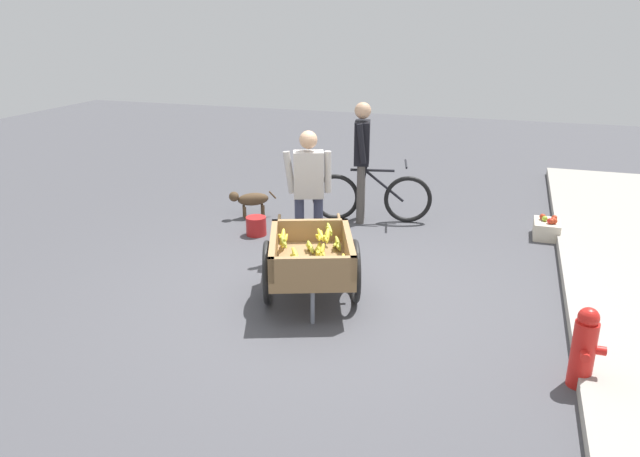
{
  "coord_description": "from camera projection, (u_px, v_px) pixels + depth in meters",
  "views": [
    {
      "loc": [
        5.32,
        1.66,
        2.72
      ],
      "look_at": [
        0.07,
        -0.04,
        0.75
      ],
      "focal_mm": 33.5,
      "sensor_mm": 36.0,
      "label": 1
    }
  ],
  "objects": [
    {
      "name": "bicycle",
      "position": [
        372.0,
        197.0,
        8.27
      ],
      "size": [
        0.52,
        1.64,
        0.85
      ],
      "color": "black",
      "rests_on": "ground"
    },
    {
      "name": "ground_plane",
      "position": [
        326.0,
        295.0,
        6.16
      ],
      "size": [
        24.0,
        24.0,
        0.0
      ],
      "primitive_type": "plane",
      "color": "#47474C"
    },
    {
      "name": "apple_crate",
      "position": [
        547.0,
        228.0,
        7.72
      ],
      "size": [
        0.44,
        0.32,
        0.3
      ],
      "color": "beige",
      "rests_on": "ground"
    },
    {
      "name": "fruit_cart",
      "position": [
        311.0,
        260.0,
        5.9
      ],
      "size": [
        1.81,
        1.28,
        0.73
      ],
      "color": "#937047",
      "rests_on": "ground"
    },
    {
      "name": "cyclist_person",
      "position": [
        362.0,
        151.0,
        8.07
      ],
      "size": [
        0.51,
        0.27,
        1.65
      ],
      "color": "#4C4742",
      "rests_on": "ground"
    },
    {
      "name": "fire_hydrant",
      "position": [
        584.0,
        348.0,
        4.55
      ],
      "size": [
        0.25,
        0.25,
        0.67
      ],
      "color": "red",
      "rests_on": "ground"
    },
    {
      "name": "vendor_person",
      "position": [
        309.0,
        185.0,
        6.82
      ],
      "size": [
        0.3,
        0.53,
        1.52
      ],
      "color": "#333851",
      "rests_on": "ground"
    },
    {
      "name": "plastic_bucket",
      "position": [
        256.0,
        226.0,
        7.82
      ],
      "size": [
        0.27,
        0.27,
        0.25
      ],
      "primitive_type": "cylinder",
      "color": "#B21E1E",
      "rests_on": "ground"
    },
    {
      "name": "dog",
      "position": [
        250.0,
        199.0,
        8.44
      ],
      "size": [
        0.42,
        0.58,
        0.4
      ],
      "color": "#4C3823",
      "rests_on": "ground"
    }
  ]
}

